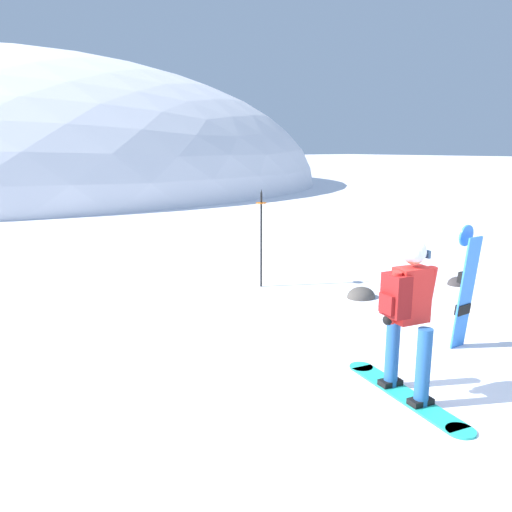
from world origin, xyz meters
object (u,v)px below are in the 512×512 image
(snowboarder_main, at_px, (408,315))
(rock_dark, at_px, (361,297))
(rock_mid, at_px, (458,284))
(spare_snowboard, at_px, (465,287))
(piste_marker_near, at_px, (261,232))

(snowboarder_main, height_order, rock_dark, snowboarder_main)
(rock_mid, bearing_deg, spare_snowboard, -145.71)
(spare_snowboard, distance_m, piste_marker_near, 4.05)
(spare_snowboard, distance_m, rock_mid, 3.54)
(spare_snowboard, xyz_separation_m, rock_dark, (0.64, 2.40, -0.84))
(snowboarder_main, distance_m, piste_marker_near, 4.67)
(piste_marker_near, bearing_deg, rock_mid, -32.84)
(rock_mid, bearing_deg, snowboarder_main, -152.39)
(snowboarder_main, relative_size, rock_mid, 4.15)
(rock_dark, bearing_deg, piste_marker_near, 122.59)
(piste_marker_near, distance_m, rock_mid, 3.99)
(snowboarder_main, bearing_deg, piste_marker_near, 73.41)
(rock_dark, distance_m, rock_mid, 2.24)
(piste_marker_near, xyz_separation_m, rock_dark, (1.04, -1.62, -1.07))
(piste_marker_near, bearing_deg, snowboarder_main, -106.59)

